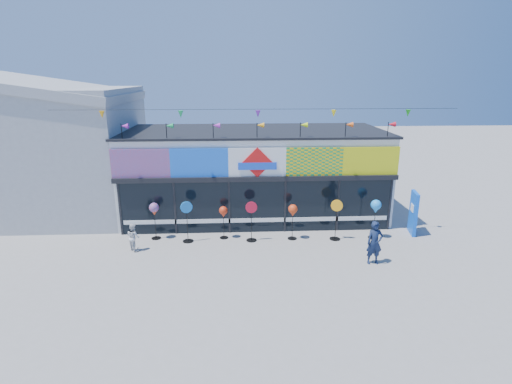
{
  "coord_description": "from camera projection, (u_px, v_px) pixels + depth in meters",
  "views": [
    {
      "loc": [
        -0.91,
        -12.8,
        6.58
      ],
      "look_at": [
        -0.13,
        2.0,
        2.23
      ],
      "focal_mm": 28.0,
      "sensor_mm": 36.0,
      "label": 1
    }
  ],
  "objects": [
    {
      "name": "neighbour_building",
      "position": [
        49.0,
        147.0,
        19.46
      ],
      "size": [
        8.18,
        7.2,
        6.87
      ],
      "color": "#A2A4A7",
      "rests_on": "ground"
    },
    {
      "name": "spinner_0",
      "position": [
        154.0,
        210.0,
        16.36
      ],
      "size": [
        0.4,
        0.4,
        1.57
      ],
      "color": "black",
      "rests_on": "ground"
    },
    {
      "name": "ground",
      "position": [
        263.0,
        268.0,
        14.16
      ],
      "size": [
        80.0,
        80.0,
        0.0
      ],
      "primitive_type": "plane",
      "color": "gray",
      "rests_on": "ground"
    },
    {
      "name": "spinner_4",
      "position": [
        293.0,
        212.0,
        16.34
      ],
      "size": [
        0.38,
        0.38,
        1.5
      ],
      "color": "black",
      "rests_on": "ground"
    },
    {
      "name": "adult_man",
      "position": [
        375.0,
        243.0,
        14.29
      ],
      "size": [
        0.6,
        0.41,
        1.6
      ],
      "primitive_type": "imported",
      "rotation": [
        0.0,
        0.0,
        0.05
      ],
      "color": "#14203F",
      "rests_on": "ground"
    },
    {
      "name": "kite_shop",
      "position": [
        254.0,
        173.0,
        19.28
      ],
      "size": [
        16.0,
        5.7,
        5.31
      ],
      "color": "white",
      "rests_on": "ground"
    },
    {
      "name": "spinner_6",
      "position": [
        376.0,
        208.0,
        16.4
      ],
      "size": [
        0.42,
        0.42,
        1.68
      ],
      "color": "black",
      "rests_on": "ground"
    },
    {
      "name": "spinner_3",
      "position": [
        251.0,
        220.0,
        16.25
      ],
      "size": [
        0.47,
        0.43,
        1.68
      ],
      "color": "black",
      "rests_on": "ground"
    },
    {
      "name": "child",
      "position": [
        133.0,
        237.0,
        15.45
      ],
      "size": [
        0.59,
        0.6,
        1.1
      ],
      "primitive_type": "imported",
      "rotation": [
        0.0,
        0.0,
        2.33
      ],
      "color": "silver",
      "rests_on": "ground"
    },
    {
      "name": "spinner_1",
      "position": [
        187.0,
        221.0,
        16.16
      ],
      "size": [
        0.48,
        0.44,
        1.73
      ],
      "color": "black",
      "rests_on": "ground"
    },
    {
      "name": "spinner_2",
      "position": [
        223.0,
        213.0,
        16.45
      ],
      "size": [
        0.35,
        0.35,
        1.4
      ],
      "color": "black",
      "rests_on": "ground"
    },
    {
      "name": "blue_sign",
      "position": [
        413.0,
        213.0,
        17.01
      ],
      "size": [
        0.3,
        0.93,
        1.85
      ],
      "rotation": [
        0.0,
        0.0,
        -0.18
      ],
      "color": "blue",
      "rests_on": "ground"
    },
    {
      "name": "spinner_5",
      "position": [
        336.0,
        219.0,
        16.38
      ],
      "size": [
        0.47,
        0.44,
        1.72
      ],
      "color": "black",
      "rests_on": "ground"
    }
  ]
}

